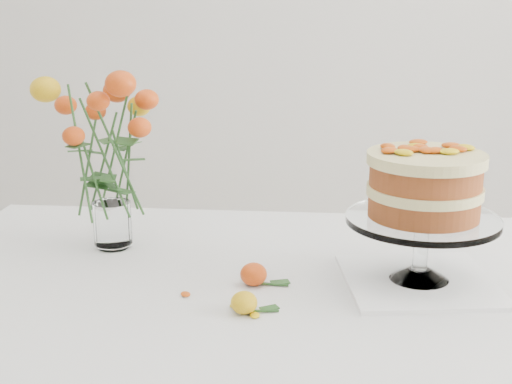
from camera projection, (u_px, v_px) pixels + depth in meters
table at (253, 315)px, 1.46m from camera, size 1.43×0.93×0.76m
napkin at (419, 281)px, 1.41m from camera, size 0.33×0.33×0.01m
cake_stand at (424, 192)px, 1.36m from camera, size 0.30×0.30×0.27m
rose_vase at (108, 139)px, 1.55m from camera, size 0.32×0.32×0.43m
loose_rose_near at (244, 303)px, 1.27m from camera, size 0.09×0.05×0.04m
loose_rose_far at (254, 274)px, 1.40m from camera, size 0.10×0.05×0.05m
stray_petal_a at (186, 294)px, 1.35m from camera, size 0.03×0.02×0.00m
stray_petal_b at (235, 305)px, 1.31m from camera, size 0.03×0.02×0.00m
stray_petal_c at (255, 315)px, 1.27m from camera, size 0.03×0.02×0.00m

